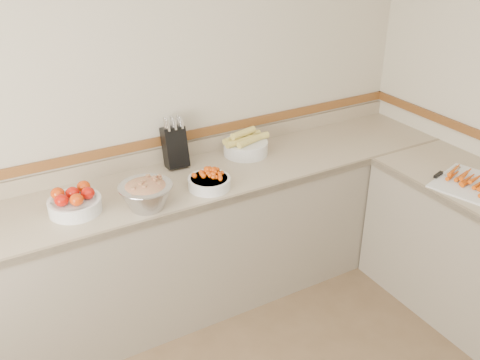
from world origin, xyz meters
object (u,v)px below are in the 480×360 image
knife_block (175,146)px  rhubarb_bowl (146,194)px  cutting_board (468,182)px  tomato_bowl (75,202)px  corn_bowl (245,145)px  cherry_tomato_bowl (209,181)px

knife_block → rhubarb_bowl: knife_block is taller
cutting_board → tomato_bowl: bearing=158.2°
tomato_bowl → corn_bowl: 1.20m
knife_block → corn_bowl: knife_block is taller
cherry_tomato_bowl → corn_bowl: size_ratio=0.77×
knife_block → cherry_tomato_bowl: size_ratio=1.33×
knife_block → cutting_board: 1.81m
corn_bowl → rhubarb_bowl: size_ratio=1.10×
knife_block → corn_bowl: (0.48, -0.07, -0.07)m
cherry_tomato_bowl → cutting_board: (1.37, -0.73, -0.03)m
knife_block → cherry_tomato_bowl: (0.05, -0.38, -0.09)m
knife_block → corn_bowl: size_ratio=1.02×
knife_block → corn_bowl: 0.49m
rhubarb_bowl → cutting_board: size_ratio=0.60×
tomato_bowl → cherry_tomato_bowl: bearing=-8.8°
cutting_board → knife_block: bearing=142.0°
cherry_tomato_bowl → knife_block: bearing=97.6°
knife_block → rhubarb_bowl: size_ratio=1.13×
tomato_bowl → corn_bowl: (1.19, 0.19, 0.01)m
knife_block → rhubarb_bowl: 0.55m
corn_bowl → rhubarb_bowl: corn_bowl is taller
corn_bowl → cutting_board: size_ratio=0.66×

